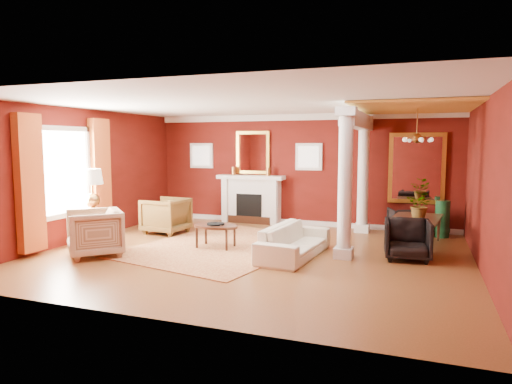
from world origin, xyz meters
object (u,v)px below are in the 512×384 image
at_px(sofa, 294,236).
at_px(armchair_leopard, 166,214).
at_px(coffee_table, 216,227).
at_px(side_table, 92,193).
at_px(dining_table, 417,224).
at_px(armchair_stripe, 95,231).

bearing_deg(sofa, armchair_leopard, 76.97).
distance_m(armchair_leopard, coffee_table, 2.04).
bearing_deg(side_table, dining_table, 18.42).
relative_size(armchair_stripe, coffee_table, 1.04).
height_order(armchair_leopard, armchair_stripe, armchair_stripe).
bearing_deg(coffee_table, armchair_stripe, -143.25).
relative_size(sofa, armchair_stripe, 2.09).
bearing_deg(armchair_stripe, coffee_table, 81.58).
height_order(sofa, armchair_stripe, armchair_stripe).
relative_size(coffee_table, side_table, 0.59).
height_order(sofa, coffee_table, sofa).
relative_size(armchair_leopard, armchair_stripe, 0.96).
xyz_separation_m(armchair_stripe, side_table, (-0.71, 0.81, 0.61)).
relative_size(sofa, coffee_table, 2.18).
distance_m(coffee_table, dining_table, 4.18).
bearing_deg(side_table, coffee_table, 12.99).
relative_size(sofa, dining_table, 1.21).
distance_m(armchair_leopard, armchair_stripe, 2.40).
xyz_separation_m(armchair_leopard, armchair_stripe, (-0.10, -2.40, 0.02)).
xyz_separation_m(sofa, dining_table, (2.17, 1.72, 0.07)).
xyz_separation_m(coffee_table, dining_table, (3.88, 1.56, 0.04)).
bearing_deg(armchair_stripe, dining_table, 72.05).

